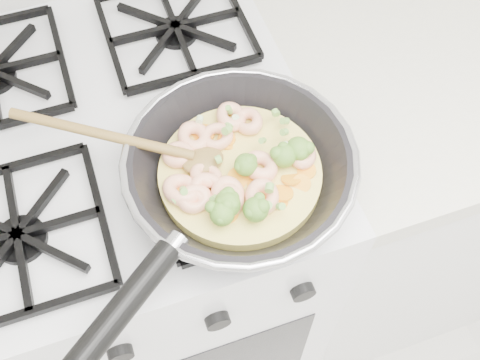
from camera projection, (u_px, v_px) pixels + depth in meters
name	position (u px, v px, depth m)	size (l,w,h in m)	color
stove	(147.00, 250.00, 1.26)	(0.60, 0.60, 0.92)	white
counter_right	(473.00, 151.00, 1.40)	(1.00, 0.60, 0.90)	white
skillet	(237.00, 172.00, 0.77)	(0.42, 0.36, 0.09)	black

